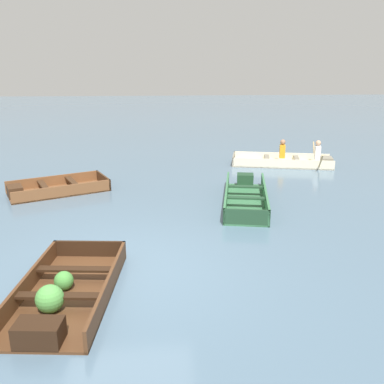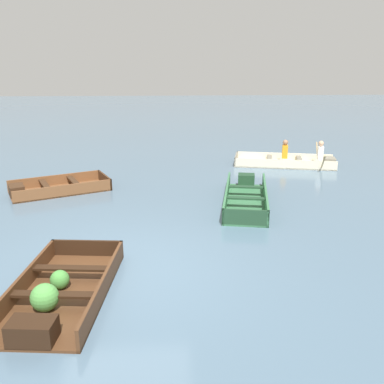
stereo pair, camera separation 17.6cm
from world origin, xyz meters
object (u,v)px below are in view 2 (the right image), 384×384
at_px(dinghy_dark_varnish_foreground, 58,293).
at_px(skiff_green_mid_moored, 246,197).
at_px(skiff_wooden_brown_near_moored, 55,188).
at_px(rowboat_cream_with_crew, 291,161).

distance_m(dinghy_dark_varnish_foreground, skiff_green_mid_moored, 5.80).
xyz_separation_m(dinghy_dark_varnish_foreground, skiff_wooden_brown_near_moored, (-1.46, 5.68, -0.03)).
bearing_deg(rowboat_cream_with_crew, skiff_wooden_brown_near_moored, -159.34).
height_order(dinghy_dark_varnish_foreground, skiff_green_mid_moored, dinghy_dark_varnish_foreground).
relative_size(skiff_wooden_brown_near_moored, skiff_green_mid_moored, 0.84).
distance_m(skiff_green_mid_moored, rowboat_cream_with_crew, 4.47).
bearing_deg(skiff_wooden_brown_near_moored, skiff_green_mid_moored, -12.54).
bearing_deg(skiff_green_mid_moored, dinghy_dark_varnish_foreground, -128.27).
bearing_deg(skiff_wooden_brown_near_moored, rowboat_cream_with_crew, 20.66).
height_order(skiff_wooden_brown_near_moored, rowboat_cream_with_crew, rowboat_cream_with_crew).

